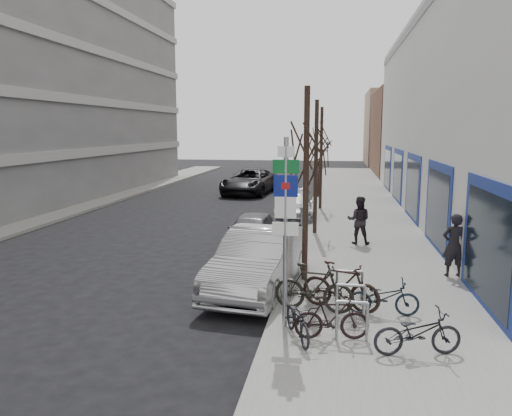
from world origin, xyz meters
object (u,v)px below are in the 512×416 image
(meter_mid, at_px, (301,221))
(pedestrian_far, at_px, (359,220))
(meter_back, at_px, (309,200))
(parked_car_front, at_px, (259,261))
(pedestrian_near, at_px, (454,245))
(bike_far_inner, at_px, (341,286))
(tree_near, at_px, (307,138))
(bike_rack, at_px, (351,298))
(meter_front, at_px, (287,257))
(bike_far_curb, at_px, (418,329))
(bike_near_left, at_px, (298,317))
(bike_near_right, at_px, (332,317))
(lane_car, at_px, (250,181))
(highway_sign_pole, at_px, (286,221))
(parked_car_back, at_px, (294,206))
(parked_car_mid, at_px, (252,231))
(bike_mid_curb, at_px, (383,294))
(bike_mid_inner, at_px, (314,287))
(tree_mid, at_px, (316,135))
(tree_far, at_px, (322,134))

(meter_mid, distance_m, pedestrian_far, 2.15)
(meter_back, xyz_separation_m, parked_car_front, (-0.75, -11.22, -0.08))
(parked_car_front, relative_size, pedestrian_near, 2.76)
(bike_far_inner, relative_size, parked_car_front, 0.38)
(meter_mid, bearing_deg, tree_near, -84.86)
(bike_rack, relative_size, meter_mid, 1.78)
(meter_front, relative_size, bike_far_curb, 0.76)
(bike_near_left, distance_m, bike_near_right, 0.68)
(meter_mid, bearing_deg, lane_car, 107.34)
(meter_mid, xyz_separation_m, lane_car, (-4.51, 14.45, -0.07))
(highway_sign_pole, xyz_separation_m, bike_near_left, (0.33, -0.58, -1.84))
(parked_car_back, xyz_separation_m, lane_car, (-3.76, 9.10, 0.19))
(parked_car_mid, height_order, lane_car, lane_car)
(bike_rack, relative_size, pedestrian_far, 1.26)
(bike_near_right, xyz_separation_m, lane_car, (-5.76, 23.47, 0.23))
(bike_near_left, xyz_separation_m, parked_car_front, (-1.33, 3.37, 0.22))
(highway_sign_pole, bearing_deg, bike_far_curb, -20.00)
(highway_sign_pole, height_order, bike_far_inner, highway_sign_pole)
(meter_front, bearing_deg, bike_mid_curb, -39.42)
(bike_rack, height_order, bike_near_right, bike_near_right)
(highway_sign_pole, distance_m, parked_car_mid, 7.96)
(meter_back, height_order, parked_car_mid, meter_back)
(bike_near_left, bearing_deg, bike_far_curb, -30.26)
(bike_rack, relative_size, parked_car_front, 0.45)
(bike_rack, xyz_separation_m, pedestrian_far, (0.48, 7.67, 0.39))
(tree_near, bearing_deg, highway_sign_pole, -93.26)
(bike_mid_inner, bearing_deg, meter_front, 31.92)
(parked_car_mid, bearing_deg, tree_mid, 51.79)
(parked_car_front, bearing_deg, meter_front, 23.55)
(meter_front, height_order, bike_far_curb, meter_front)
(bike_near_right, relative_size, parked_car_back, 0.34)
(highway_sign_pole, height_order, pedestrian_near, highway_sign_pole)
(parked_car_back, relative_size, lane_car, 0.75)
(parked_car_back, bearing_deg, bike_near_left, -89.60)
(tree_far, distance_m, bike_mid_curb, 15.97)
(bike_near_right, height_order, bike_far_inner, bike_far_inner)
(tree_near, bearing_deg, bike_far_curb, -61.72)
(meter_front, height_order, bike_near_right, meter_front)
(bike_far_inner, bearing_deg, pedestrian_far, 13.69)
(meter_mid, xyz_separation_m, bike_far_inner, (1.44, -7.28, -0.18))
(bike_mid_curb, relative_size, pedestrian_near, 0.88)
(lane_car, relative_size, pedestrian_near, 3.33)
(meter_back, distance_m, pedestrian_far, 6.11)
(meter_mid, bearing_deg, tree_far, 86.78)
(bike_rack, distance_m, bike_near_right, 1.18)
(bike_near_left, height_order, bike_mid_curb, bike_mid_curb)
(bike_near_right, height_order, lane_car, lane_car)
(bike_near_right, bearing_deg, lane_car, 5.99)
(bike_near_left, xyz_separation_m, bike_far_curb, (2.27, -0.37, 0.05))
(tree_mid, bearing_deg, bike_mid_inner, -87.62)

